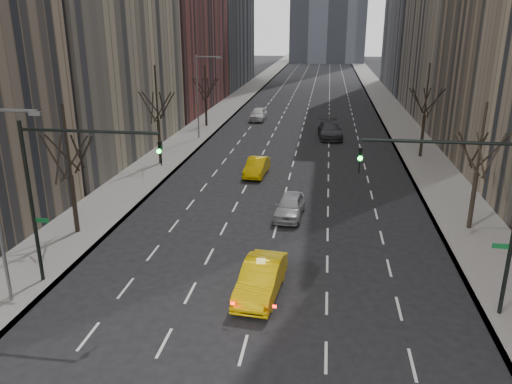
% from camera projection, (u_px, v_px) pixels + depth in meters
% --- Properties ---
extents(sidewalk_left, '(4.50, 320.00, 0.15)m').
position_uv_depth(sidewalk_left, '(231.00, 104.00, 79.50)').
color(sidewalk_left, slate).
rests_on(sidewalk_left, ground).
extents(sidewalk_right, '(4.50, 320.00, 0.15)m').
position_uv_depth(sidewalk_right, '(389.00, 108.00, 76.25)').
color(sidewalk_right, slate).
rests_on(sidewalk_right, ground).
extents(tree_lw_b, '(3.36, 3.50, 7.82)m').
position_uv_depth(tree_lw_b, '(71.00, 176.00, 29.53)').
color(tree_lw_b, black).
rests_on(tree_lw_b, ground).
extents(tree_lw_c, '(3.36, 3.50, 8.74)m').
position_uv_depth(tree_lw_c, '(158.00, 121.00, 44.43)').
color(tree_lw_c, black).
rests_on(tree_lw_c, ground).
extents(tree_lw_d, '(3.36, 3.50, 7.36)m').
position_uv_depth(tree_lw_d, '(206.00, 98.00, 61.47)').
color(tree_lw_d, black).
rests_on(tree_lw_d, ground).
extents(tree_rw_b, '(3.36, 3.50, 7.82)m').
position_uv_depth(tree_rw_b, '(477.00, 173.00, 30.09)').
color(tree_rw_b, black).
rests_on(tree_rw_b, ground).
extents(tree_rw_c, '(3.36, 3.50, 8.74)m').
position_uv_depth(tree_rw_c, '(424.00, 116.00, 46.87)').
color(tree_rw_c, black).
rests_on(tree_rw_c, ground).
extents(traffic_mast_left, '(6.69, 0.39, 8.00)m').
position_uv_depth(traffic_mast_left, '(62.00, 179.00, 22.94)').
color(traffic_mast_left, black).
rests_on(traffic_mast_left, ground).
extents(traffic_mast_right, '(6.69, 0.39, 8.00)m').
position_uv_depth(traffic_mast_right, '(476.00, 197.00, 20.53)').
color(traffic_mast_right, black).
rests_on(traffic_mast_right, ground).
extents(streetlight_far, '(2.83, 0.22, 9.00)m').
position_uv_depth(streetlight_far, '(200.00, 88.00, 54.09)').
color(streetlight_far, slate).
rests_on(streetlight_far, ground).
extents(taxi_sedan, '(2.17, 5.09, 1.63)m').
position_uv_depth(taxi_sedan, '(261.00, 279.00, 23.58)').
color(taxi_sedan, '#E8B804').
rests_on(taxi_sedan, ground).
extents(silver_sedan_ahead, '(2.08, 4.53, 1.50)m').
position_uv_depth(silver_sedan_ahead, '(290.00, 206.00, 33.20)').
color(silver_sedan_ahead, '#9C9FA4').
rests_on(silver_sedan_ahead, ground).
extents(far_taxi, '(1.84, 4.56, 1.47)m').
position_uv_depth(far_taxi, '(257.00, 167.00, 42.32)').
color(far_taxi, '#E4B404').
rests_on(far_taxi, ground).
extents(far_suv_grey, '(3.04, 6.35, 1.78)m').
position_uv_depth(far_suv_grey, '(330.00, 130.00, 56.21)').
color(far_suv_grey, '#303035').
rests_on(far_suv_grey, ground).
extents(far_car_white, '(2.04, 4.89, 1.66)m').
position_uv_depth(far_car_white, '(258.00, 114.00, 66.49)').
color(far_car_white, silver).
rests_on(far_car_white, ground).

